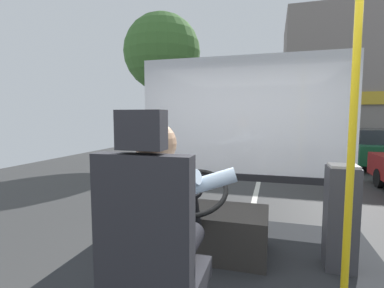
% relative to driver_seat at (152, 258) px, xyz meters
% --- Properties ---
extents(ground, '(18.00, 44.00, 0.06)m').
position_rel_driver_seat_xyz_m(ground, '(0.21, 9.33, -1.17)').
color(ground, '#363636').
extents(driver_seat, '(0.48, 0.48, 1.26)m').
position_rel_driver_seat_xyz_m(driver_seat, '(0.00, 0.00, 0.00)').
color(driver_seat, black).
rests_on(driver_seat, bus_floor).
extents(bus_driver, '(0.77, 0.56, 0.80)m').
position_rel_driver_seat_xyz_m(bus_driver, '(-0.00, 0.12, 0.18)').
color(bus_driver, black).
rests_on(bus_driver, driver_seat).
extents(steering_console, '(1.10, 0.99, 0.81)m').
position_rel_driver_seat_xyz_m(steering_console, '(-0.00, 1.17, -0.30)').
color(steering_console, '#282623').
rests_on(steering_console, bus_floor).
extents(handrail_pole, '(0.04, 0.04, 2.16)m').
position_rel_driver_seat_xyz_m(handrail_pole, '(1.02, 0.58, 0.56)').
color(handrail_pole, gold).
rests_on(handrail_pole, bus_floor).
extents(fare_box, '(0.23, 0.23, 0.86)m').
position_rel_driver_seat_xyz_m(fare_box, '(1.11, 1.20, -0.10)').
color(fare_box, '#333338').
rests_on(fare_box, bus_floor).
extents(windshield_panel, '(2.50, 0.08, 1.48)m').
position_rel_driver_seat_xyz_m(windshield_panel, '(0.21, 2.15, 0.52)').
color(windshield_panel, silver).
extents(street_tree, '(3.03, 3.03, 5.93)m').
position_rel_driver_seat_xyz_m(street_tree, '(-3.77, 9.58, 3.25)').
color(street_tree, '#4C3828').
rests_on(street_tree, ground).
extents(parked_car_green, '(2.03, 4.31, 1.40)m').
position_rel_driver_seat_xyz_m(parked_car_green, '(4.26, 10.97, -0.42)').
color(parked_car_green, '#195633').
rests_on(parked_car_green, ground).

